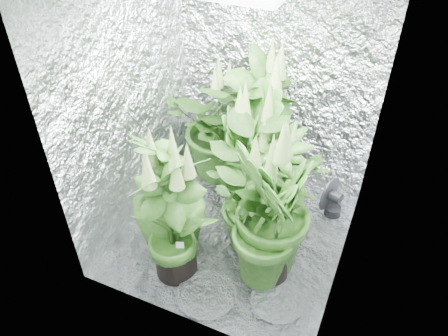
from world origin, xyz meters
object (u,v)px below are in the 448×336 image
plant_a (226,125)px  plant_g (272,216)px  plant_b (261,126)px  plant_f (172,218)px  plant_h (275,183)px  plant_e (260,199)px  plant_d (168,196)px  plant_c (248,157)px  circulation_fan (331,200)px

plant_a → plant_g: plant_g is taller
plant_b → plant_f: size_ratio=1.14×
plant_g → plant_h: (-0.13, 0.47, -0.13)m
plant_e → plant_h: plant_e is taller
plant_d → plant_g: (0.74, 0.01, 0.10)m
plant_a → plant_d: 0.92m
plant_c → plant_e: 0.41m
plant_e → plant_f: bearing=-135.3°
plant_c → plant_g: 0.67m
plant_h → plant_a: bearing=143.1°
plant_a → plant_g: size_ratio=0.90×
plant_c → plant_g: plant_g is taller
plant_a → plant_c: plant_c is taller
plant_d → plant_h: 0.78m
plant_c → circulation_fan: plant_c is taller
plant_a → circulation_fan: plant_a is taller
plant_a → plant_b: size_ratio=0.85×
plant_e → plant_f: plant_f is taller
plant_a → plant_e: size_ratio=1.06×
plant_d → plant_b: bearing=69.8°
plant_g → plant_d: bearing=-179.2°
plant_c → plant_h: size_ratio=1.19×
plant_h → plant_f: bearing=-123.8°
plant_d → plant_f: plant_f is taller
plant_f → plant_e: bearing=44.7°
plant_d → circulation_fan: size_ratio=3.13×
plant_g → plant_f: bearing=-159.3°
plant_c → circulation_fan: bearing=20.2°
plant_b → plant_c: plant_b is taller
plant_a → circulation_fan: bearing=-6.7°
plant_g → circulation_fan: 0.93m
plant_f → plant_g: size_ratio=0.92×
plant_a → circulation_fan: 1.05m
plant_g → plant_c: bearing=123.9°
plant_c → plant_d: size_ratio=1.11×
plant_a → plant_f: 1.13m
plant_c → plant_d: (-0.37, -0.57, -0.06)m
plant_g → plant_h: bearing=105.5°
plant_h → circulation_fan: size_ratio=2.91×
plant_b → plant_e: bearing=-69.9°
plant_g → plant_h: size_ratio=1.27×
plant_c → plant_f: plant_c is taller
plant_b → plant_c: 0.35m
plant_f → circulation_fan: plant_f is taller
plant_a → plant_h: plant_a is taller
plant_a → plant_g: bearing=-51.8°
plant_b → plant_h: plant_b is taller
plant_c → plant_a: bearing=134.2°
plant_f → plant_g: bearing=20.7°
plant_b → circulation_fan: bearing=-9.7°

